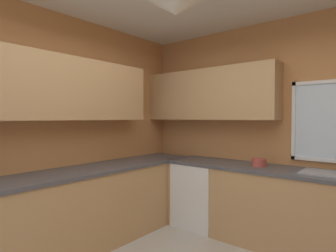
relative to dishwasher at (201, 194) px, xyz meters
name	(u,v)px	position (x,y,z in m)	size (l,w,h in m)	color
room_shell	(178,84)	(0.49, -1.15, 1.37)	(3.73, 4.08, 2.75)	#C6844C
counter_run_left	(65,214)	(-0.66, -1.64, 0.02)	(0.65, 3.69, 0.90)	tan
counter_run_back	(279,208)	(1.04, 0.03, 0.02)	(2.82, 0.65, 0.90)	tan
dishwasher	(201,194)	(0.00, 0.00, 0.00)	(0.60, 0.60, 0.85)	white
bowl	(259,162)	(0.80, 0.03, 0.52)	(0.17, 0.17, 0.09)	#B74C42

